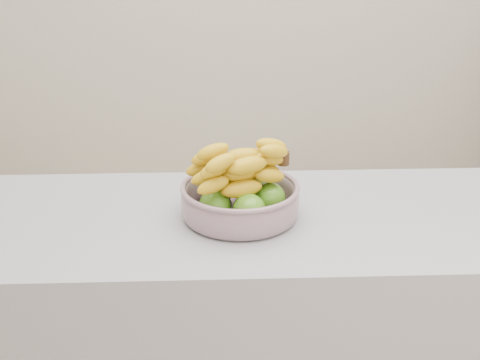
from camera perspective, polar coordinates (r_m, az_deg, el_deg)
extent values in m
cube|color=gray|center=(1.95, 7.46, -14.94)|extent=(2.00, 0.60, 0.90)
cylinder|color=#9EA8BD|center=(1.68, 0.00, -2.95)|extent=(0.25, 0.25, 0.01)
torus|color=#9EA8BD|center=(1.65, 0.00, -0.62)|extent=(0.30, 0.30, 0.01)
sphere|color=#488416|center=(1.60, 0.77, -2.57)|extent=(0.08, 0.08, 0.08)
sphere|color=#488416|center=(1.66, 2.54, -1.54)|extent=(0.08, 0.08, 0.08)
sphere|color=#488416|center=(1.73, 0.80, -0.57)|extent=(0.08, 0.08, 0.08)
sphere|color=#488416|center=(1.70, -1.98, -0.91)|extent=(0.08, 0.08, 0.08)
sphere|color=#488416|center=(1.63, -2.13, -2.14)|extent=(0.08, 0.08, 0.08)
ellipsoid|color=yellow|center=(1.60, 0.16, -0.74)|extent=(0.19, 0.11, 0.04)
ellipsoid|color=yellow|center=(1.64, -0.33, -0.11)|extent=(0.19, 0.09, 0.04)
ellipsoid|color=yellow|center=(1.68, -0.79, 0.49)|extent=(0.19, 0.07, 0.04)
ellipsoid|color=yellow|center=(1.61, 0.27, 0.68)|extent=(0.19, 0.12, 0.04)
ellipsoid|color=yellow|center=(1.65, -0.26, 1.32)|extent=(0.19, 0.06, 0.04)
ellipsoid|color=yellow|center=(1.62, 0.20, 2.00)|extent=(0.19, 0.09, 0.04)
ellipsoid|color=yellow|center=(1.58, 0.66, 1.25)|extent=(0.18, 0.13, 0.04)
cylinder|color=#3C2613|center=(1.66, 3.73, 1.87)|extent=(0.03, 0.03, 0.03)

